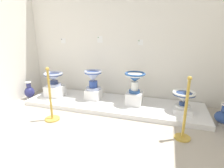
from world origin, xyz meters
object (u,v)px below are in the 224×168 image
antique_toilet_slender_white (93,77)px  antique_toilet_tall_cobalt (184,97)px  plinth_block_slender_white (94,94)px  stanchion_post_near_left (51,105)px  info_placard_first (63,41)px  decorative_vase_companion (29,92)px  plinth_block_pale_glazed (134,98)px  info_placard_second (100,39)px  plinth_block_tall_cobalt (182,109)px  antique_toilet_squat_floral (54,77)px  antique_toilet_pale_glazed (135,78)px  decorative_vase_spare (223,117)px  plinth_block_squat_floral (55,91)px  info_placard_third (140,42)px  stanchion_post_near_right (184,120)px

antique_toilet_slender_white → antique_toilet_tall_cobalt: antique_toilet_slender_white is taller
plinth_block_slender_white → stanchion_post_near_left: bearing=-112.5°
plinth_block_slender_white → info_placard_first: info_placard_first is taller
antique_toilet_slender_white → info_placard_first: info_placard_first is taller
antique_toilet_slender_white → decorative_vase_companion: antique_toilet_slender_white is taller
plinth_block_pale_glazed → info_placard_second: 1.53m
info_placard_first → plinth_block_tall_cobalt: bearing=-11.6°
plinth_block_pale_glazed → antique_toilet_squat_floral: bearing=-178.0°
antique_toilet_squat_floral → plinth_block_pale_glazed: antique_toilet_squat_floral is taller
antique_toilet_squat_floral → antique_toilet_pale_glazed: size_ratio=1.01×
plinth_block_pale_glazed → plinth_block_tall_cobalt: 0.93m
plinth_block_slender_white → antique_toilet_pale_glazed: antique_toilet_pale_glazed is taller
plinth_block_slender_white → antique_toilet_pale_glazed: 1.01m
plinth_block_pale_glazed → antique_toilet_pale_glazed: (0.00, -0.00, 0.42)m
decorative_vase_spare → plinth_block_slender_white: bearing=173.8°
antique_toilet_pale_glazed → info_placard_second: bearing=151.4°
plinth_block_pale_glazed → info_placard_first: bearing=165.0°
antique_toilet_tall_cobalt → decorative_vase_companion: (-3.35, -0.10, -0.20)m
antique_toilet_pale_glazed → info_placard_second: size_ratio=2.82×
info_placard_first → plinth_block_squat_floral: bearing=-87.0°
info_placard_third → antique_toilet_pale_glazed: bearing=-90.5°
plinth_block_pale_glazed → antique_toilet_slender_white: bearing=177.2°
stanchion_post_near_left → antique_toilet_slender_white: bearing=67.5°
plinth_block_pale_glazed → stanchion_post_near_left: (-1.31, -0.92, 0.06)m
plinth_block_tall_cobalt → stanchion_post_near_right: (-0.03, -0.80, 0.17)m
antique_toilet_squat_floral → plinth_block_squat_floral: bearing=0.0°
antique_toilet_squat_floral → info_placard_first: size_ratio=3.46×
plinth_block_pale_glazed → antique_toilet_pale_glazed: antique_toilet_pale_glazed is taller
plinth_block_pale_glazed → info_placard_second: bearing=151.4°
plinth_block_pale_glazed → plinth_block_tall_cobalt: (0.92, -0.08, -0.08)m
antique_toilet_slender_white → antique_toilet_pale_glazed: 0.91m
antique_toilet_squat_floral → antique_toilet_tall_cobalt: size_ratio=1.01×
decorative_vase_companion → stanchion_post_near_left: 1.35m
antique_toilet_pale_glazed → stanchion_post_near_left: 1.64m
plinth_block_slender_white → decorative_vase_spare: (2.46, -0.27, -0.05)m
plinth_block_tall_cobalt → info_placard_second: info_placard_second is taller
info_placard_first → info_placard_third: size_ratio=1.05×
info_placard_second → plinth_block_tall_cobalt: bearing=-17.3°
info_placard_second → stanchion_post_near_left: 1.82m
plinth_block_slender_white → info_placard_second: size_ratio=2.15×
stanchion_post_near_left → antique_toilet_pale_glazed: bearing=35.3°
stanchion_post_near_left → info_placard_third: bearing=47.2°
info_placard_third → stanchion_post_near_left: info_placard_third is taller
info_placard_third → decorative_vase_companion: 2.76m
decorative_vase_spare → stanchion_post_near_right: 0.95m
info_placard_second → stanchion_post_near_right: (1.79, -1.37, -1.04)m
plinth_block_pale_glazed → antique_toilet_pale_glazed: 0.42m
plinth_block_squat_floral → info_placard_first: 1.22m
plinth_block_squat_floral → antique_toilet_squat_floral: (0.00, 0.00, 0.32)m
info_placard_first → stanchion_post_near_left: (0.54, -1.42, -1.02)m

